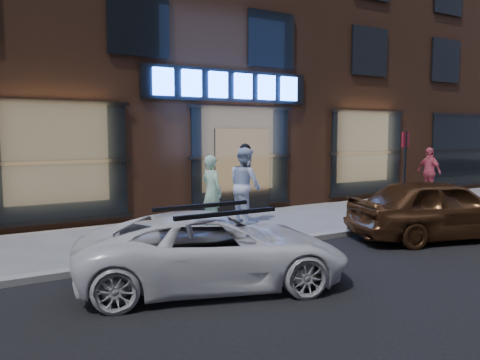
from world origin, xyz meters
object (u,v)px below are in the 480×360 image
object	(u,v)px
gold_sedan	(439,209)
man_cap	(245,185)
passerby	(429,172)
sign_post	(405,169)
man_bowtie	(212,191)
white_suv	(214,250)

from	to	relation	value
gold_sedan	man_cap	bearing A→B (deg)	51.64
man_cap	gold_sedan	xyz separation A→B (m)	(2.60, -3.73, -0.30)
gold_sedan	passerby	bearing A→B (deg)	-34.01
sign_post	passerby	bearing A→B (deg)	15.70
man_bowtie	man_cap	bearing A→B (deg)	-103.42
man_cap	gold_sedan	size ratio (longest dim) A/B	0.49
man_cap	gold_sedan	distance (m)	4.56
man_bowtie	gold_sedan	size ratio (longest dim) A/B	0.45
passerby	man_cap	bearing A→B (deg)	-78.17
man_cap	gold_sedan	bearing A→B (deg)	-145.53
man_bowtie	gold_sedan	bearing A→B (deg)	-149.34
man_bowtie	man_cap	size ratio (longest dim) A/B	0.90
white_suv	gold_sedan	size ratio (longest dim) A/B	1.02
passerby	gold_sedan	distance (m)	7.44
man_cap	sign_post	xyz separation A→B (m)	(3.14, -2.33, 0.44)
gold_sedan	sign_post	size ratio (longest dim) A/B	1.68
man_cap	passerby	xyz separation A→B (m)	(8.36, 0.97, -0.08)
man_bowtie	white_suv	distance (m)	4.51
gold_sedan	sign_post	bearing A→B (deg)	-4.25
passerby	gold_sedan	bearing A→B (deg)	-45.58
man_bowtie	sign_post	size ratio (longest dim) A/B	0.75
man_bowtie	sign_post	distance (m)	4.74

